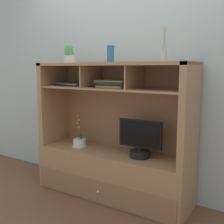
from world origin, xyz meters
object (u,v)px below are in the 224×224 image
Objects in this scene: potted_orchid at (80,142)px; media_console at (113,156)px; ceramic_vase at (111,54)px; magazine_stack_centre at (114,84)px; diffuser_bottle at (164,55)px; magazine_stack_left at (74,84)px; potted_succulent at (69,56)px; tv_monitor at (140,142)px.

media_console is at bearing 4.12° from potted_orchid.
ceramic_vase is at bearing -0.93° from potted_orchid.
media_console is 4.72× the size of magazine_stack_centre.
media_console is at bearing 90.00° from ceramic_vase.
magazine_stack_left is at bearing 176.95° from diffuser_bottle.
potted_succulent is at bearing 175.27° from potted_orchid.
magazine_stack_centre is at bearing 84.20° from media_console.
diffuser_bottle is 1.54× the size of potted_succulent.
magazine_stack_left is (-0.13, 0.09, 0.63)m from potted_orchid.
media_console is 0.74m from magazine_stack_centre.
magazine_stack_left is 2.22× the size of potted_succulent.
magazine_stack_left is at bearing 174.77° from tv_monitor.
tv_monitor is 0.74m from potted_orchid.
tv_monitor is 1.27× the size of magazine_stack_centre.
potted_orchid is (-0.41, -0.03, 0.09)m from media_console.
ceramic_vase is (-0.32, -0.02, 0.83)m from tv_monitor.
diffuser_bottle is (0.21, 0.02, 0.80)m from tv_monitor.
magazine_stack_left reaches higher than potted_orchid.
potted_succulent reaches higher than media_console.
potted_succulent is at bearing -177.98° from media_console.
potted_orchid is at bearing 179.07° from ceramic_vase.
magazine_stack_left is 0.62m from ceramic_vase.
media_console is at bearing -179.87° from diffuser_bottle.
tv_monitor is at bearing -0.10° from potted_succulent.
magazine_stack_left is 1.10m from diffuser_bottle.
media_console is 3.79× the size of magazine_stack_left.
magazine_stack_left is 0.31m from potted_succulent.
diffuser_bottle is at bearing -2.38° from magazine_stack_centre.
potted_orchid is at bearing -179.30° from tv_monitor.
magazine_stack_left is (-0.54, 0.06, 0.72)m from media_console.
potted_orchid is 1.80× the size of potted_succulent.
media_console is 8.43× the size of potted_succulent.
potted_succulent is (-0.53, -0.02, 1.02)m from media_console.
diffuser_bottle is 0.53m from ceramic_vase.
potted_orchid is at bearing -178.13° from diffuser_bottle.
ceramic_vase is at bearing -92.28° from magazine_stack_centre.
tv_monitor is 1.01m from magazine_stack_left.
tv_monitor is 0.63m from magazine_stack_centre.
diffuser_bottle reaches higher than magazine_stack_centre.
potted_orchid is (-0.73, -0.01, -0.11)m from tv_monitor.
magazine_stack_centre is at bearing 87.72° from ceramic_vase.
media_console is 5.47× the size of diffuser_bottle.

